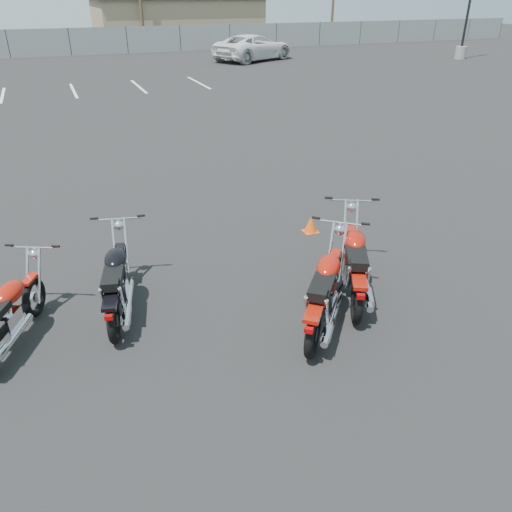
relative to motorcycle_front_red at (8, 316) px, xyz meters
name	(u,v)px	position (x,y,z in m)	size (l,w,h in m)	color
ground	(259,318)	(3.16, -0.65, -0.44)	(120.00, 120.00, 0.00)	black
motorcycle_front_red	(8,316)	(0.00, 0.00, 0.00)	(1.21, 1.93, 0.97)	black
motorcycle_second_black	(117,281)	(1.40, 0.29, 0.03)	(0.93, 2.11, 1.04)	black
motorcycle_third_red	(325,291)	(3.96, -1.06, 0.05)	(1.75, 1.98, 1.09)	black
motorcycle_rear_red	(355,262)	(4.74, -0.54, 0.06)	(1.46, 2.18, 1.11)	black
training_cone_near	(311,224)	(5.16, 1.60, -0.28)	(0.27, 0.27, 0.32)	#E74F0C
light_pole_east	(466,21)	(27.36, 22.22, 1.87)	(0.80, 0.70, 9.18)	gray
chainlink_fence	(70,42)	(3.16, 34.35, 0.46)	(80.06, 0.06, 1.80)	slate
tan_building_east	(176,19)	(13.16, 43.35, 1.42)	(14.40, 9.40, 3.70)	#917E5D
parking_line_stripes	(39,93)	(0.66, 19.35, -0.44)	(15.12, 4.00, 0.01)	silver
white_van	(254,40)	(14.14, 26.81, 0.82)	(6.66, 2.66, 2.53)	silver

